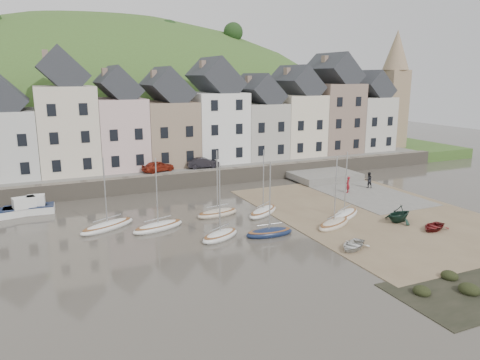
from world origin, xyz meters
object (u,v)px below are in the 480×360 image
sailboat_0 (108,226)px  person_red (348,185)px  rowboat_red (433,227)px  person_dark (369,180)px  rowboat_green (399,214)px  rowboat_white (353,245)px  car_right (203,163)px  car_left (158,166)px

sailboat_0 → person_red: sailboat_0 is taller
rowboat_red → person_red: (1.06, 12.95, 0.68)m
person_dark → sailboat_0: bearing=17.6°
rowboat_red → person_dark: bearing=141.9°
person_red → rowboat_red: bearing=40.9°
rowboat_green → person_dark: size_ratio=1.61×
person_red → person_dark: size_ratio=0.99×
sailboat_0 → rowboat_white: size_ratio=2.27×
person_red → car_right: 17.57m
sailboat_0 → person_dark: size_ratio=3.50×
sailboat_0 → rowboat_red: bearing=-25.1°
rowboat_white → rowboat_green: size_ratio=0.96×
sailboat_0 → rowboat_red: 27.37m
car_left → car_right: bearing=-104.8°
car_left → rowboat_red: bearing=-161.4°
rowboat_white → person_red: (9.90, 13.67, 0.67)m
person_dark → car_right: bearing=-23.1°
rowboat_green → rowboat_red: size_ratio=1.08×
person_red → person_dark: bearing=148.9°
sailboat_0 → rowboat_green: size_ratio=2.18×
sailboat_0 → rowboat_green: sailboat_0 is taller
person_red → sailboat_0: bearing=-41.5°
rowboat_green → car_left: bearing=-156.0°
rowboat_red → car_right: (-11.22, 25.46, 1.91)m
rowboat_green → person_dark: person_dark is taller
rowboat_green → person_dark: (5.70, 10.95, 0.20)m
car_right → person_red: bearing=-129.5°
rowboat_red → car_right: size_ratio=0.68×
car_left → car_right: 5.61m
rowboat_white → rowboat_green: (7.72, 3.55, 0.48)m
rowboat_green → rowboat_red: rowboat_green is taller
person_red → person_dark: (3.53, 0.84, 0.01)m
person_dark → car_left: 24.42m
sailboat_0 → car_right: bearing=45.6°
person_dark → car_right: 19.68m
rowboat_red → sailboat_0: bearing=-134.8°
sailboat_0 → car_left: size_ratio=1.66×
sailboat_0 → car_left: 16.07m
sailboat_0 → rowboat_white: (15.93, -12.34, 0.09)m
person_dark → car_right: size_ratio=0.46×
rowboat_red → person_red: person_red is taller
rowboat_red → person_dark: size_ratio=1.49×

